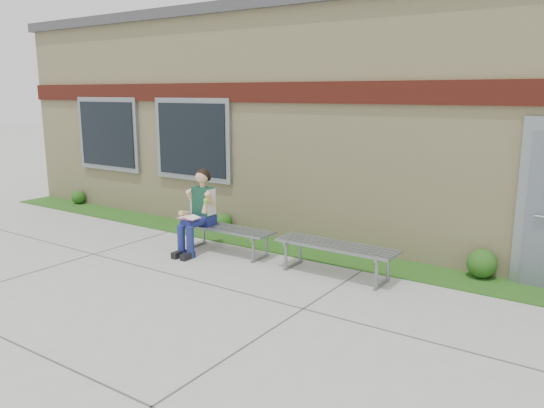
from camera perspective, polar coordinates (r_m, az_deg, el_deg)
The scene contains 9 objects.
ground at distance 6.80m, azimuth -6.24°, elevation -10.68°, with size 80.00×80.00×0.00m, color #9E9E99.
grass_strip at distance 8.81m, azimuth 4.78°, elevation -5.24°, with size 16.00×0.80×0.02m, color #274913.
school_building at distance 11.51m, azimuth 13.38°, elevation 9.11°, with size 16.20×6.22×4.20m.
bench_left at distance 8.76m, azimuth -4.86°, elevation -3.16°, with size 1.65×0.47×0.43m.
bench_right at distance 7.69m, azimuth 6.86°, elevation -5.10°, with size 1.81×0.52×0.47m.
girl at distance 8.79m, azimuth -7.96°, elevation -0.68°, with size 0.53×0.86×1.38m.
shrub_west at distance 13.34m, azimuth -20.11°, elevation 0.71°, with size 0.31×0.31×0.31m, color #274913.
shrub_mid at distance 10.15m, azimuth -5.27°, elevation -1.91°, with size 0.33×0.33×0.33m, color #274913.
shrub_east at distance 8.12m, azimuth 21.64°, elevation -5.96°, with size 0.41×0.41×0.41m, color #274913.
Camera 1 is at (4.10, -4.76, 2.60)m, focal length 35.00 mm.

